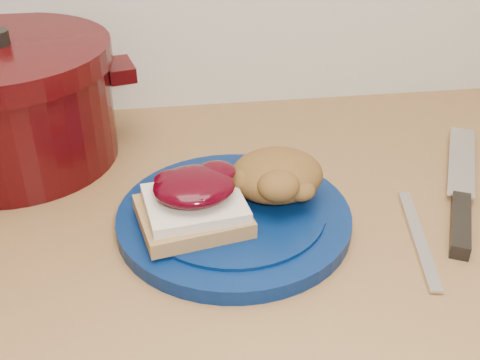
{
  "coord_description": "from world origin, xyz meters",
  "views": [
    {
      "loc": [
        -0.11,
        0.88,
        1.33
      ],
      "look_at": [
        -0.03,
        1.47,
        0.95
      ],
      "focal_mm": 45.0,
      "sensor_mm": 36.0,
      "label": 1
    }
  ],
  "objects": [
    {
      "name": "butter_knife",
      "position": [
        0.17,
        1.4,
        0.9
      ],
      "size": [
        0.05,
        0.19,
        0.0
      ],
      "primitive_type": "cube",
      "rotation": [
        0.0,
        0.0,
        1.38
      ],
      "color": "silver",
      "rests_on": "wood_countertop"
    },
    {
      "name": "dutch_oven",
      "position": [
        -0.32,
        1.66,
        0.98
      ],
      "size": [
        0.35,
        0.34,
        0.18
      ],
      "rotation": [
        0.0,
        0.0,
        0.22
      ],
      "color": "#310406",
      "rests_on": "wood_countertop"
    },
    {
      "name": "chef_knife",
      "position": [
        0.25,
        1.44,
        0.91
      ],
      "size": [
        0.16,
        0.29,
        0.02
      ],
      "rotation": [
        0.0,
        0.0,
        1.12
      ],
      "color": "black",
      "rests_on": "wood_countertop"
    },
    {
      "name": "pepper_grinder",
      "position": [
        -0.33,
        1.72,
        0.96
      ],
      "size": [
        0.06,
        0.06,
        0.12
      ],
      "rotation": [
        0.0,
        0.0,
        -0.21
      ],
      "color": "black",
      "rests_on": "wood_countertop"
    },
    {
      "name": "stuffing_mound",
      "position": [
        0.02,
        1.48,
        0.95
      ],
      "size": [
        0.12,
        0.11,
        0.06
      ],
      "primitive_type": "ellipsoid",
      "rotation": [
        0.0,
        0.0,
        0.09
      ],
      "color": "brown",
      "rests_on": "plate"
    },
    {
      "name": "plate",
      "position": [
        -0.04,
        1.45,
        0.91
      ],
      "size": [
        0.3,
        0.3,
        0.02
      ],
      "primitive_type": "cylinder",
      "rotation": [
        0.0,
        0.0,
        0.09
      ],
      "color": "#041843",
      "rests_on": "wood_countertop"
    },
    {
      "name": "sandwich",
      "position": [
        -0.08,
        1.44,
        0.95
      ],
      "size": [
        0.14,
        0.12,
        0.06
      ],
      "rotation": [
        0.0,
        0.0,
        0.09
      ],
      "color": "olive",
      "rests_on": "plate"
    }
  ]
}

